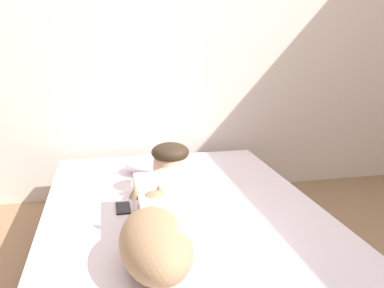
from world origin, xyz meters
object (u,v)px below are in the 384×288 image
at_px(person_lying, 183,198).
at_px(cell_phone, 123,208).
at_px(dog, 156,238).
at_px(bed, 185,243).
at_px(pillow, 168,163).
at_px(coffee_cup, 184,173).

xyz_separation_m(person_lying, cell_phone, (-0.26, 0.18, -0.10)).
relative_size(dog, cell_phone, 4.11).
height_order(bed, pillow, pillow).
distance_m(pillow, dog, 1.06).
distance_m(coffee_cup, cell_phone, 0.52).
bearing_deg(cell_phone, person_lying, -34.76).
bearing_deg(coffee_cup, cell_phone, -135.88).
xyz_separation_m(pillow, coffee_cup, (0.07, -0.16, -0.02)).
height_order(person_lying, coffee_cup, person_lying).
bearing_deg(cell_phone, bed, -18.12).
distance_m(pillow, person_lying, 0.70).
height_order(person_lying, cell_phone, person_lying).
height_order(pillow, coffee_cup, pillow).
height_order(pillow, dog, dog).
xyz_separation_m(person_lying, coffee_cup, (0.11, 0.54, -0.07)).
relative_size(pillow, cell_phone, 3.71).
bearing_deg(coffee_cup, bed, -100.45).
distance_m(person_lying, cell_phone, 0.34).
height_order(pillow, person_lying, person_lying).
distance_m(bed, dog, 0.54).
xyz_separation_m(coffee_cup, cell_phone, (-0.37, -0.36, -0.03)).
bearing_deg(person_lying, pillow, 86.84).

